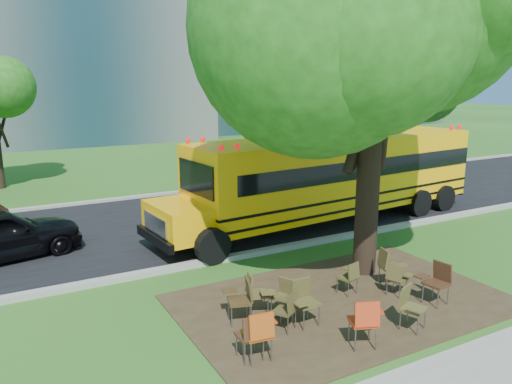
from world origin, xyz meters
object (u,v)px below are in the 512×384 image
chair_4 (366,318)px  chair_11 (350,275)px  chair_0 (252,332)px  chair_1 (260,330)px  main_tree (376,32)px  school_bus (336,173)px  chair_2 (287,307)px  chair_6 (437,279)px  chair_8 (242,296)px  chair_12 (389,264)px  chair_7 (397,277)px  chair_3 (303,298)px  chair_5 (410,304)px  chair_10 (256,290)px  chair_9 (282,293)px

chair_4 → chair_11: size_ratio=1.23×
chair_0 → chair_1: (0.10, -0.08, 0.04)m
main_tree → chair_1: 7.07m
school_bus → chair_2: size_ratio=14.71×
chair_1 → chair_11: chair_1 is taller
chair_2 → school_bus: bearing=15.8°
chair_6 → chair_8: bearing=65.2°
main_tree → chair_12: main_tree is taller
chair_6 → chair_7: (-0.49, 0.66, -0.10)m
school_bus → chair_0: bearing=-141.4°
chair_2 → chair_7: size_ratio=1.04×
chair_1 → main_tree: bearing=34.5°
school_bus → chair_1: bearing=-140.6°
school_bus → chair_8: bearing=-146.0°
chair_1 → chair_4: 1.93m
school_bus → chair_0: school_bus is taller
chair_0 → chair_12: chair_12 is taller
chair_1 → chair_2: chair_1 is taller
main_tree → chair_3: 6.13m
chair_8 → chair_11: size_ratio=1.19×
chair_7 → chair_5: bearing=-54.6°
chair_10 → chair_12: bearing=102.6°
chair_7 → main_tree: bearing=148.0°
chair_9 → chair_4: bearing=173.9°
main_tree → chair_4: bearing=-130.4°
chair_0 → chair_1: chair_1 is taller
main_tree → chair_6: bearing=-85.6°
main_tree → chair_10: 6.32m
main_tree → chair_5: 6.00m
main_tree → chair_1: main_tree is taller
school_bus → chair_6: bearing=-113.3°
chair_11 → chair_2: bearing=-174.2°
main_tree → chair_10: bearing=-168.1°
chair_8 → chair_11: bearing=-72.9°
school_bus → chair_8: school_bus is taller
chair_1 → chair_9: size_ratio=1.22×
main_tree → chair_6: size_ratio=9.99×
chair_3 → chair_2: bearing=5.2°
main_tree → chair_12: bearing=-95.5°
chair_8 → chair_11: (2.71, 0.01, -0.09)m
chair_3 → chair_12: (2.79, 0.61, -0.02)m
school_bus → chair_4: 8.32m
chair_1 → chair_7: chair_1 is taller
chair_11 → chair_12: (1.08, -0.07, 0.08)m
chair_5 → chair_11: size_ratio=1.13×
main_tree → chair_10: size_ratio=10.55×
chair_3 → chair_8: chair_3 is taller
chair_4 → chair_10: bearing=140.2°
chair_11 → chair_12: chair_12 is taller
chair_7 → chair_10: 3.25m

